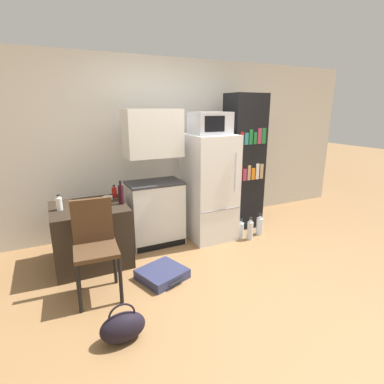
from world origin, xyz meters
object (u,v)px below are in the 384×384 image
Objects in this scene: refrigerator at (209,187)px; bottle_wine_dark at (121,194)px; chair at (94,239)px; bottle_ketchup_red at (114,192)px; water_bottle_front at (250,230)px; kitchen_hutch at (155,185)px; bottle_milk_white at (59,204)px; suitcase_large_flat at (162,274)px; handbag at (123,327)px; bowl at (108,198)px; water_bottle_middle at (241,230)px; bookshelf at (243,163)px; microwave at (210,123)px; side_table at (91,234)px; water_bottle_back at (260,226)px.

refrigerator reaches higher than bottle_wine_dark.
bottle_ketchup_red is at bearing 70.11° from chair.
bottle_ketchup_red is 1.92m from water_bottle_front.
bottle_ketchup_red is at bearing 162.61° from water_bottle_front.
kitchen_hutch is 1.87× the size of chair.
refrigerator is at bearing 27.35° from chair.
bottle_milk_white reaches higher than bottle_ketchup_red.
handbag reaches higher than suitcase_large_flat.
bowl is 1.87m from water_bottle_middle.
bookshelf is (0.66, 0.13, 0.27)m from refrigerator.
bottle_milk_white reaches higher than handbag.
chair is at bearing -109.23° from bowl.
refrigerator is at bearing 18.75° from suitcase_large_flat.
suitcase_large_flat is at bearing -105.43° from kitchen_hutch.
water_bottle_middle is at bearing -36.09° from refrigerator.
handbag is (-0.33, -1.66, -0.64)m from bottle_ketchup_red.
kitchen_hutch reaches higher than handbag.
microwave is 1.73× the size of water_bottle_middle.
bottle_milk_white is at bearing -161.60° from bowl.
bowl is (0.55, 0.18, -0.06)m from bottle_milk_white.
bottle_milk_white is 0.58m from bowl.
kitchen_hutch is 1.38m from water_bottle_middle.
handbag is 2.34m from water_bottle_front.
bowl is 0.91m from chair.
kitchen_hutch reaches higher than suitcase_large_flat.
chair reaches higher than water_bottle_middle.
kitchen_hutch is at bearing -0.66° from bowl.
kitchen_hutch is at bearing 62.36° from handbag.
water_bottle_front is (0.46, -0.37, -1.46)m from microwave.
refrigerator is 1.37m from bowl.
bottle_milk_white is 0.74m from chair.
bottle_wine_dark reaches higher than water_bottle_front.
bottle_milk_white is 0.31× the size of suitcase_large_flat.
bowl is (-0.61, 0.01, -0.10)m from kitchen_hutch.
water_bottle_middle is (1.13, -0.38, -0.70)m from kitchen_hutch.
water_bottle_middle is at bearing -5.03° from bottle_milk_white.
kitchen_hutch is 0.56m from bottle_wine_dark.
microwave is 2.08m from chair.
kitchen_hutch is 6.32× the size of bottle_wine_dark.
bookshelf is at bearing -1.15° from bottle_ketchup_red.
side_table is at bearing 111.40° from suitcase_large_flat.
bookshelf reaches higher than bottle_ketchup_red.
handbag is 2.31m from water_bottle_middle.
bottle_wine_dark is 0.75m from chair.
kitchen_hutch is at bearing 164.78° from water_bottle_back.
bottle_ketchup_red reaches higher than handbag.
chair reaches higher than water_bottle_front.
suitcase_large_flat is (0.91, -0.71, -0.72)m from bottle_milk_white.
water_bottle_front is (2.38, -0.30, -0.64)m from bottle_milk_white.
bookshelf is (0.66, 0.13, -0.60)m from microwave.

